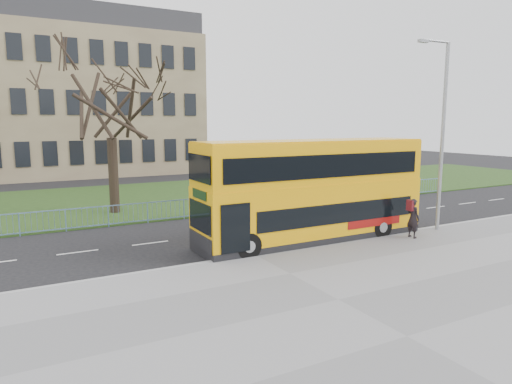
# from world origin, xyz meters

# --- Properties ---
(ground) EXTENTS (120.00, 120.00, 0.00)m
(ground) POSITION_xyz_m (0.00, 0.00, 0.00)
(ground) COLOR black
(ground) RESTS_ON ground
(pavement) EXTENTS (80.00, 10.50, 0.12)m
(pavement) POSITION_xyz_m (0.00, -6.75, 0.06)
(pavement) COLOR slate
(pavement) RESTS_ON ground
(kerb) EXTENTS (80.00, 0.20, 0.14)m
(kerb) POSITION_xyz_m (0.00, -1.55, 0.07)
(kerb) COLOR #99999C
(kerb) RESTS_ON ground
(grass_verge) EXTENTS (80.00, 15.40, 0.08)m
(grass_verge) POSITION_xyz_m (0.00, 14.30, 0.04)
(grass_verge) COLOR #203613
(grass_verge) RESTS_ON ground
(guard_railing) EXTENTS (40.00, 0.12, 1.10)m
(guard_railing) POSITION_xyz_m (0.00, 6.60, 0.55)
(guard_railing) COLOR #668EB6
(guard_railing) RESTS_ON ground
(bare_tree) EXTENTS (7.16, 7.16, 10.22)m
(bare_tree) POSITION_xyz_m (-3.00, 10.00, 5.19)
(bare_tree) COLOR black
(bare_tree) RESTS_ON grass_verge
(civic_building) EXTENTS (30.00, 15.00, 14.00)m
(civic_building) POSITION_xyz_m (-5.00, 35.00, 7.00)
(civic_building) COLOR #7F6B50
(civic_building) RESTS_ON ground
(yellow_bus) EXTENTS (10.55, 2.55, 4.42)m
(yellow_bus) POSITION_xyz_m (3.46, -0.51, 2.37)
(yellow_bus) COLOR #F7AB0A
(yellow_bus) RESTS_ON ground
(pedestrian) EXTENTS (0.43, 0.65, 1.76)m
(pedestrian) POSITION_xyz_m (7.51, -2.55, 1.00)
(pedestrian) COLOR black
(pedestrian) RESTS_ON pavement
(street_lamp) EXTENTS (1.86, 0.27, 8.77)m
(street_lamp) POSITION_xyz_m (9.66, -1.99, 4.93)
(street_lamp) COLOR #909498
(street_lamp) RESTS_ON pavement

